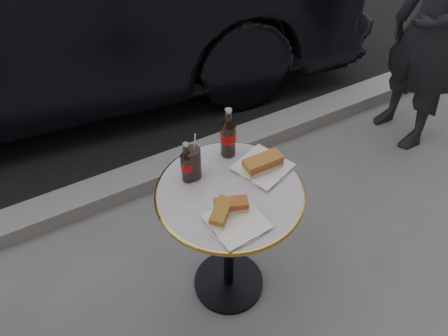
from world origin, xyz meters
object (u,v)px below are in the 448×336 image
plate_left (237,222)px  cola_glass (192,163)px  plate_right (263,168)px  cola_bottle_left (187,162)px  bistro_table (229,243)px  cola_bottle_right (228,132)px  pedestrian (435,30)px

plate_left → cola_glass: 0.32m
plate_right → cola_bottle_left: bearing=162.3°
bistro_table → cola_glass: bearing=122.5°
bistro_table → plate_right: 0.42m
plate_left → cola_bottle_left: size_ratio=1.06×
cola_bottle_left → cola_glass: cola_bottle_left is taller
plate_right → cola_bottle_right: size_ratio=0.87×
pedestrian → plate_right: bearing=-71.7°
plate_right → pedestrian: (1.51, 0.44, 0.06)m
cola_bottle_right → pedestrian: bearing=10.2°
cola_bottle_right → cola_glass: bearing=-165.8°
plate_left → cola_bottle_left: cola_bottle_left is taller
plate_right → pedestrian: bearing=16.3°
cola_bottle_right → plate_right: bearing=-61.3°
bistro_table → plate_left: size_ratio=3.46×
cola_bottle_left → cola_bottle_right: (0.22, 0.06, 0.02)m
pedestrian → cola_bottle_right: bearing=-77.9°
plate_right → cola_bottle_left: (-0.31, 0.10, 0.09)m
cola_bottle_left → cola_glass: size_ratio=1.28×
plate_right → cola_bottle_right: cola_bottle_right is taller
plate_left → cola_bottle_right: (0.16, 0.36, 0.12)m
plate_right → cola_glass: size_ratio=1.38×
bistro_table → pedestrian: bearing=16.0°
bistro_table → cola_bottle_left: (-0.12, 0.14, 0.47)m
cola_glass → cola_bottle_right: bearing=14.2°
bistro_table → cola_glass: (-0.09, 0.15, 0.44)m
plate_left → pedestrian: bearing=20.2°
bistro_table → cola_bottle_right: cola_bottle_right is taller
cola_bottle_left → cola_glass: bearing=14.0°
bistro_table → pedestrian: size_ratio=0.46×
bistro_table → cola_bottle_left: size_ratio=3.66×
plate_left → pedestrian: 1.87m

